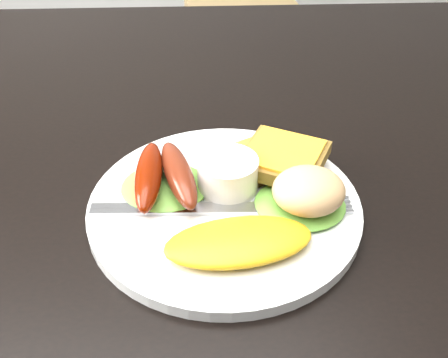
% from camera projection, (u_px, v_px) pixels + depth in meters
% --- Properties ---
extents(dining_table, '(1.20, 0.80, 0.04)m').
position_uv_depth(dining_table, '(188.00, 136.00, 0.65)').
color(dining_table, black).
rests_on(dining_table, ground).
extents(dining_chair, '(0.41, 0.41, 0.04)m').
position_uv_depth(dining_chair, '(246.00, 16.00, 1.73)').
color(dining_chair, tan).
rests_on(dining_chair, ground).
extents(plate, '(0.26, 0.26, 0.01)m').
position_uv_depth(plate, '(224.00, 207.00, 0.50)').
color(plate, white).
rests_on(plate, dining_table).
extents(lettuce_left, '(0.09, 0.08, 0.01)m').
position_uv_depth(lettuce_left, '(165.00, 186.00, 0.51)').
color(lettuce_left, '#449338').
rests_on(lettuce_left, plate).
extents(lettuce_right, '(0.09, 0.08, 0.01)m').
position_uv_depth(lettuce_right, '(300.00, 204.00, 0.49)').
color(lettuce_right, olive).
rests_on(lettuce_right, plate).
extents(omelette, '(0.14, 0.08, 0.02)m').
position_uv_depth(omelette, '(239.00, 242.00, 0.44)').
color(omelette, '#D8A40A').
rests_on(omelette, plate).
extents(sausage_a, '(0.03, 0.11, 0.03)m').
position_uv_depth(sausage_a, '(149.00, 176.00, 0.50)').
color(sausage_a, '#6B2301').
rests_on(sausage_a, lettuce_left).
extents(sausage_b, '(0.05, 0.11, 0.03)m').
position_uv_depth(sausage_b, '(179.00, 174.00, 0.50)').
color(sausage_b, maroon).
rests_on(sausage_b, lettuce_left).
extents(ramekin, '(0.06, 0.06, 0.03)m').
position_uv_depth(ramekin, '(228.00, 175.00, 0.51)').
color(ramekin, white).
rests_on(ramekin, plate).
extents(toast_a, '(0.09, 0.09, 0.01)m').
position_uv_depth(toast_a, '(258.00, 160.00, 0.54)').
color(toast_a, brown).
rests_on(toast_a, plate).
extents(toast_b, '(0.11, 0.11, 0.01)m').
position_uv_depth(toast_b, '(283.00, 158.00, 0.52)').
color(toast_b, olive).
rests_on(toast_b, toast_a).
extents(potato_salad, '(0.08, 0.07, 0.04)m').
position_uv_depth(potato_salad, '(309.00, 191.00, 0.48)').
color(potato_salad, beige).
rests_on(potato_salad, lettuce_right).
extents(fork, '(0.18, 0.02, 0.00)m').
position_uv_depth(fork, '(188.00, 209.00, 0.49)').
color(fork, '#ADAFB7').
rests_on(fork, plate).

